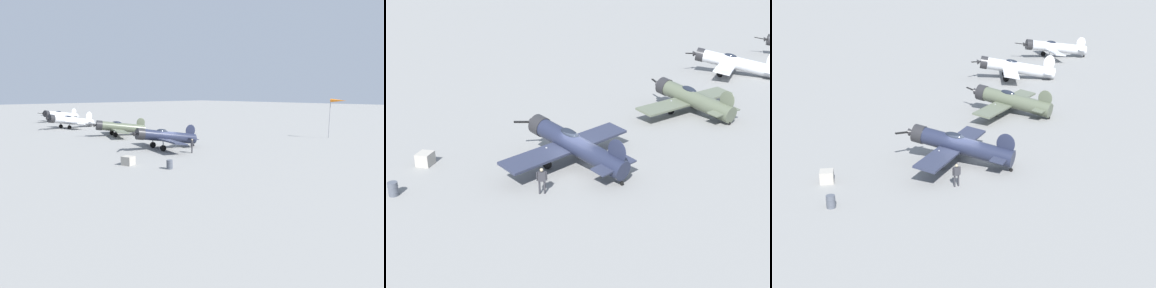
# 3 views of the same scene
# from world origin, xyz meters

# --- Properties ---
(ground_plane) EXTENTS (400.00, 400.00, 0.00)m
(ground_plane) POSITION_xyz_m (0.00, 0.00, 0.00)
(ground_plane) COLOR gray
(airplane_foreground) EXTENTS (9.90, 11.13, 3.14)m
(airplane_foreground) POSITION_xyz_m (-0.48, 0.10, 1.66)
(airplane_foreground) COLOR #1E2338
(airplane_foreground) RESTS_ON ground_plane
(airplane_mid_apron) EXTENTS (9.62, 11.81, 3.05)m
(airplane_mid_apron) POSITION_xyz_m (2.16, 16.33, 1.45)
(airplane_mid_apron) COLOR #4C5442
(airplane_mid_apron) RESTS_ON ground_plane
(airplane_far_line) EXTENTS (11.08, 10.62, 3.36)m
(airplane_far_line) POSITION_xyz_m (1.09, 34.23, 1.56)
(airplane_far_line) COLOR #B7BABF
(airplane_far_line) RESTS_ON ground_plane
(airplane_outer_stand) EXTENTS (11.45, 11.28, 3.27)m
(airplane_outer_stand) POSITION_xyz_m (5.81, 51.82, 1.68)
(airplane_outer_stand) COLOR #B7BABF
(airplane_outer_stand) RESTS_ON ground_plane
(ground_crew_mechanic) EXTENTS (0.55, 0.48, 1.74)m
(ground_crew_mechanic) POSITION_xyz_m (0.21, -4.51, 1.05)
(ground_crew_mechanic) COLOR #2D2D33
(ground_crew_mechanic) RESTS_ON ground_plane
(equipment_crate) EXTENTS (1.32, 1.41, 0.92)m
(equipment_crate) POSITION_xyz_m (-9.43, -5.33, 0.46)
(equipment_crate) COLOR #9E998E
(equipment_crate) RESTS_ON ground_plane
(fuel_drum) EXTENTS (0.64, 0.64, 0.89)m
(fuel_drum) POSITION_xyz_m (-7.41, -9.62, 0.44)
(fuel_drum) COLOR #474C56
(fuel_drum) RESTS_ON ground_plane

